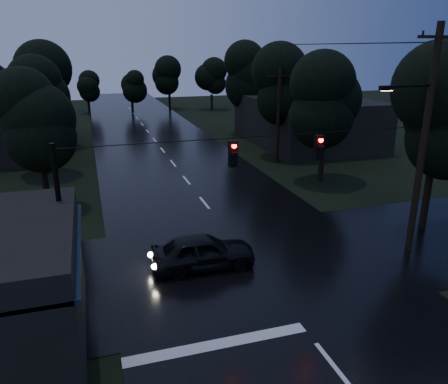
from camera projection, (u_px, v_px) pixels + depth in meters
main_road at (173, 164)px, 35.57m from camera, size 12.00×120.00×0.02m
cross_street at (251, 262)px, 19.25m from camera, size 60.00×9.00×0.02m
building_far_right at (306, 121)px, 42.45m from camera, size 10.00×14.00×4.40m
building_far_left at (0, 122)px, 39.89m from camera, size 10.00×16.00×5.00m
utility_pole_main at (422, 139)px, 18.78m from camera, size 3.50×0.30×10.00m
utility_pole_far at (278, 115)px, 34.87m from camera, size 2.00×0.30×7.50m
anchor_pole_left at (62, 227)px, 15.29m from camera, size 0.18×0.18×6.00m
span_signals at (276, 150)px, 16.84m from camera, size 15.00×0.37×1.12m
tree_corner_near at (440, 113)px, 21.09m from camera, size 4.48×4.48×9.44m
tree_left_a at (37, 119)px, 24.13m from camera, size 3.92×3.92×8.26m
tree_left_b at (37, 97)px, 31.09m from camera, size 4.20×4.20×8.85m
tree_left_c at (40, 82)px, 39.87m from camera, size 4.48×4.48×9.44m
tree_right_a at (326, 101)px, 29.09m from camera, size 4.20×4.20×8.85m
tree_right_b at (284, 85)px, 36.39m from camera, size 4.48×4.48×9.44m
tree_right_c at (249, 74)px, 45.50m from camera, size 4.76×4.76×10.03m
car at (203, 251)px, 18.55m from camera, size 4.47×1.92×1.50m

